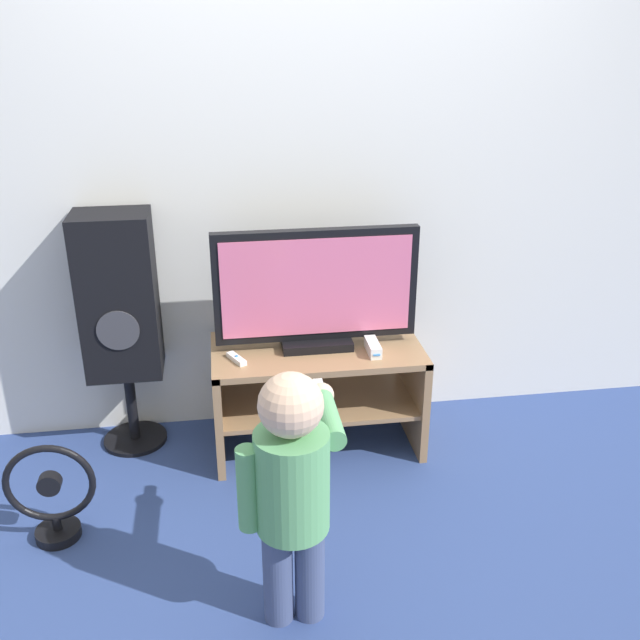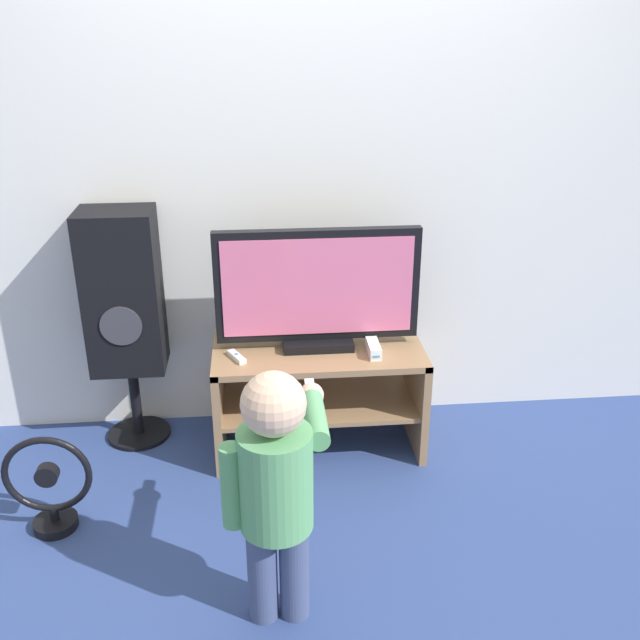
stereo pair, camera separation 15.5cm
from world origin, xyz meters
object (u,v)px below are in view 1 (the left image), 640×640
Objects in this scene: child at (293,481)px; floor_fan at (52,496)px; television at (316,290)px; remote_primary at (237,359)px; speaker_tower at (119,301)px; game_console at (373,347)px.

floor_fan is (-0.90, 0.54, -0.37)m from child.
floor_fan is (-1.14, -0.55, -0.60)m from television.
remote_primary is 0.11× the size of speaker_tower.
child is 1.39m from speaker_tower.
game_console is at bearing 63.76° from child.
game_console is 0.62m from remote_primary.
television is at bearing 77.89° from child.
television is at bearing 25.79° from floor_fan.
speaker_tower is (-0.66, 1.21, 0.18)m from child.
game_console is 1.08m from child.
remote_primary is 0.14× the size of child.
remote_primary is 0.99m from child.
game_console is 0.37× the size of floor_fan.
child reaches higher than remote_primary.
remote_primary is (-0.62, 0.01, -0.02)m from game_console.
remote_primary is 0.60m from speaker_tower.
floor_fan is at bearing -110.08° from speaker_tower.
game_console is at bearing -0.55° from remote_primary.
speaker_tower reaches higher than television.
child is at bearing -30.65° from floor_fan.
television is 5.72× the size of game_console.
floor_fan is (-1.38, -0.44, -0.35)m from game_console.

